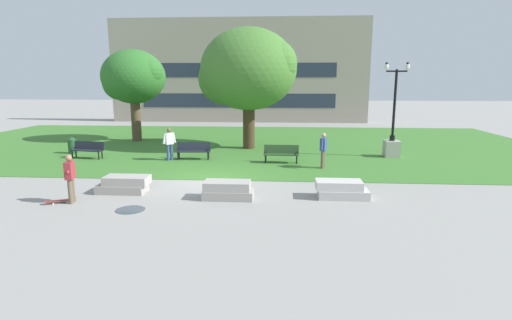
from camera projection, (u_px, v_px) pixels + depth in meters
ground_plane at (208, 180)px, 17.04m from camera, size 140.00×140.00×0.00m
grass_lawn at (235, 144)px, 26.82m from camera, size 40.00×20.00×0.02m
concrete_block_center at (124, 185)px, 15.17m from camera, size 1.93×0.90×0.64m
concrete_block_left at (228, 190)px, 14.39m from camera, size 1.80×0.90×0.64m
concrete_block_right at (341, 190)px, 14.47m from camera, size 1.89×0.90×0.64m
person_skateboarder at (70, 176)px, 13.74m from camera, size 0.28×0.59×1.71m
skateboard at (60, 201)px, 13.90m from camera, size 0.99×0.68×0.14m
puddle at (130, 210)px, 13.17m from camera, size 0.98×0.98×0.01m
park_bench_near_left at (88, 149)px, 21.76m from camera, size 1.86×0.78×0.90m
park_bench_near_right at (194, 150)px, 21.46m from camera, size 1.83×0.65×0.90m
park_bench_far_left at (281, 153)px, 20.55m from camera, size 1.81×0.58×0.90m
lamp_post_left at (392, 138)px, 22.05m from camera, size 1.32×0.80×5.16m
tree_near_right at (247, 70)px, 24.13m from camera, size 6.10×5.81×7.31m
tree_near_left at (133, 78)px, 27.41m from camera, size 4.54×4.33×6.27m
trash_bin at (72, 145)px, 23.21m from camera, size 0.49×0.49×0.96m
person_bystander_near_lawn at (169, 142)px, 21.09m from camera, size 0.62×0.63×1.71m
person_bystander_far_lawn at (323, 148)px, 19.19m from camera, size 0.38×0.81×1.71m
building_facade_distant at (238, 71)px, 40.09m from camera, size 25.95×1.03×10.26m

